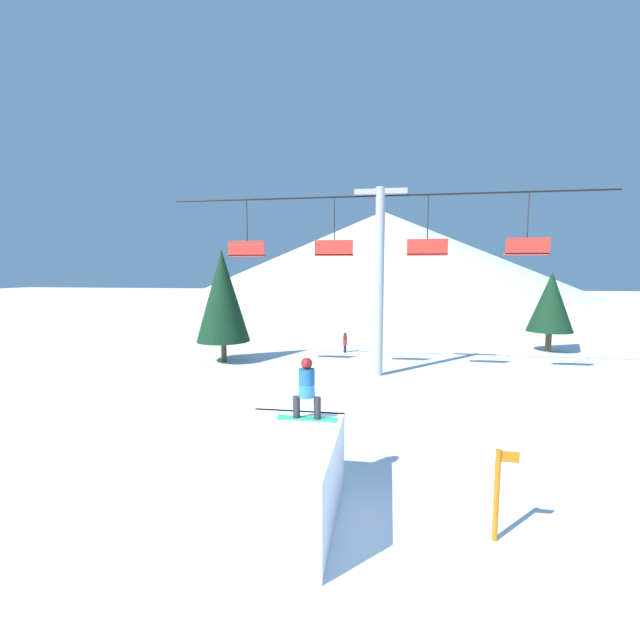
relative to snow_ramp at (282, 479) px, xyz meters
The scene contains 9 objects.
ground_plane 0.96m from the snow_ramp, ahead, with size 220.00×220.00×0.00m, color white.
mountain_ridge 89.22m from the snow_ramp, 89.72° to the left, with size 83.94×83.94×18.03m.
snow_ramp is the anchor object (origin of this frame).
snowboarder 1.93m from the snow_ramp, 75.73° to the left, with size 1.33×0.35×1.38m.
chairlift 13.23m from the snow_ramp, 82.83° to the left, with size 20.08×0.44×8.79m.
pine_tree_near 16.01m from the snow_ramp, 115.94° to the left, with size 2.88×2.88×6.12m.
pine_tree_far 23.44m from the snow_ramp, 59.64° to the left, with size 2.65×2.65×4.93m.
trail_marker 4.05m from the snow_ramp, ahead, with size 0.41×0.10×1.74m.
distant_skier 17.93m from the snow_ramp, 91.89° to the left, with size 0.24×0.24×1.23m.
Camera 1 is at (1.59, -7.87, 4.95)m, focal length 24.00 mm.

